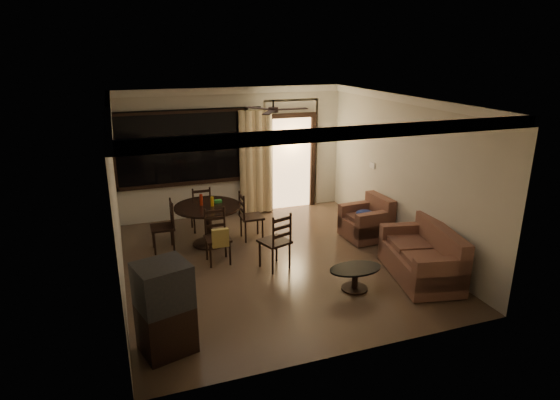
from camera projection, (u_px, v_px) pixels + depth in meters
name	position (u px, v px, depth m)	size (l,w,h in m)	color
ground	(274.00, 262.00, 8.21)	(5.50, 5.50, 0.00)	#7F6651
room_shell	(273.00, 139.00, 9.42)	(5.50, 6.70, 5.50)	beige
dining_table	(208.00, 214.00, 8.78)	(1.24, 1.24, 0.99)	black
dining_chair_west	(164.00, 236.00, 8.62)	(0.42, 0.42, 0.95)	black
dining_chair_east	(251.00, 225.00, 9.14)	(0.42, 0.42, 0.95)	black
dining_chair_south	(218.00, 246.00, 8.10)	(0.42, 0.48, 0.95)	black
dining_chair_north	(201.00, 217.00, 9.59)	(0.42, 0.42, 0.95)	black
tv_cabinet	(165.00, 308.00, 5.65)	(0.73, 0.69, 1.17)	black
sofa	(424.00, 258.00, 7.56)	(1.15, 1.73, 0.85)	#4C2723
armchair	(368.00, 222.00, 9.16)	(0.85, 0.85, 0.81)	#4C2723
coffee_table	(355.00, 275.00, 7.21)	(0.84, 0.50, 0.37)	black
side_chair	(275.00, 251.00, 7.91)	(0.57, 0.57, 1.01)	black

